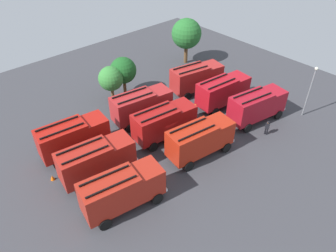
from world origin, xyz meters
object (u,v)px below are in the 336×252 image
(fire_truck_3, at_px, (96,159))
(traffic_cone_0, at_px, (67,169))
(firefighter_3, at_px, (195,110))
(fire_truck_6, at_px, (73,137))
(tree_1, at_px, (123,70))
(fire_truck_7, at_px, (141,105))
(traffic_cone_1, at_px, (52,178))
(fire_truck_1, at_px, (200,139))
(tree_2, at_px, (186,34))
(fire_truck_4, at_px, (164,121))
(firefighter_2, at_px, (267,127))
(fire_truck_0, at_px, (122,190))
(fire_truck_8, at_px, (197,77))
(lamppost, at_px, (310,88))
(fire_truck_5, at_px, (223,91))
(fire_truck_2, at_px, (257,105))
(firefighter_1, at_px, (106,182))
(firefighter_0, at_px, (78,120))

(fire_truck_3, height_order, traffic_cone_0, fire_truck_3)
(firefighter_3, bearing_deg, fire_truck_6, -27.09)
(tree_1, bearing_deg, fire_truck_3, -135.72)
(fire_truck_7, bearing_deg, fire_truck_3, -145.10)
(traffic_cone_1, bearing_deg, tree_1, 29.07)
(fire_truck_1, xyz_separation_m, tree_1, (1.39, 14.81, 1.37))
(tree_2, bearing_deg, fire_truck_6, -162.42)
(fire_truck_4, relative_size, firefighter_2, 4.29)
(fire_truck_0, xyz_separation_m, fire_truck_4, (8.93, 4.78, 0.00))
(fire_truck_0, relative_size, fire_truck_8, 1.00)
(fire_truck_3, xyz_separation_m, lamppost, (23.84, -7.88, 1.62))
(fire_truck_5, xyz_separation_m, lamppost, (5.67, -8.00, 1.62))
(fire_truck_4, distance_m, firefighter_3, 5.50)
(fire_truck_1, height_order, fire_truck_2, same)
(firefighter_3, bearing_deg, fire_truck_7, -47.17)
(fire_truck_8, bearing_deg, tree_2, 65.45)
(fire_truck_3, relative_size, fire_truck_8, 0.99)
(fire_truck_1, xyz_separation_m, fire_truck_4, (-0.77, 4.54, 0.00))
(fire_truck_6, xyz_separation_m, traffic_cone_0, (-2.04, -1.82, -1.80))
(tree_2, xyz_separation_m, traffic_cone_1, (-26.90, -9.29, -4.37))
(fire_truck_3, height_order, fire_truck_6, same)
(fire_truck_6, relative_size, lamppost, 1.16)
(fire_truck_6, bearing_deg, traffic_cone_1, -145.37)
(fire_truck_2, relative_size, traffic_cone_0, 10.72)
(fire_truck_4, xyz_separation_m, firefighter_1, (-8.91, -2.10, -1.26))
(firefighter_0, relative_size, traffic_cone_1, 2.96)
(tree_2, height_order, lamppost, tree_2)
(fire_truck_4, xyz_separation_m, fire_truck_8, (9.67, 4.47, 0.00))
(traffic_cone_0, bearing_deg, tree_1, 31.69)
(fire_truck_8, relative_size, firefighter_3, 4.56)
(fire_truck_2, bearing_deg, lamppost, -21.71)
(fire_truck_6, relative_size, firefighter_3, 4.50)
(fire_truck_6, height_order, fire_truck_7, same)
(firefighter_1, bearing_deg, fire_truck_0, -74.38)
(traffic_cone_0, bearing_deg, fire_truck_1, -31.69)
(lamppost, bearing_deg, firefighter_0, 142.91)
(fire_truck_8, bearing_deg, tree_1, 153.33)
(fire_truck_5, xyz_separation_m, tree_1, (-7.45, 10.34, 1.37))
(traffic_cone_0, distance_m, lamppost, 28.08)
(firefighter_1, bearing_deg, fire_truck_6, 102.33)
(fire_truck_6, relative_size, firefighter_0, 4.44)
(fire_truck_6, height_order, firefighter_3, fire_truck_6)
(fire_truck_1, distance_m, fire_truck_8, 12.67)
(fire_truck_1, relative_size, lamppost, 1.16)
(fire_truck_8, height_order, traffic_cone_1, fire_truck_8)
(tree_2, relative_size, lamppost, 1.08)
(fire_truck_1, relative_size, traffic_cone_0, 10.66)
(firefighter_3, distance_m, traffic_cone_0, 15.99)
(fire_truck_2, distance_m, firefighter_0, 20.63)
(fire_truck_4, height_order, fire_truck_5, same)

